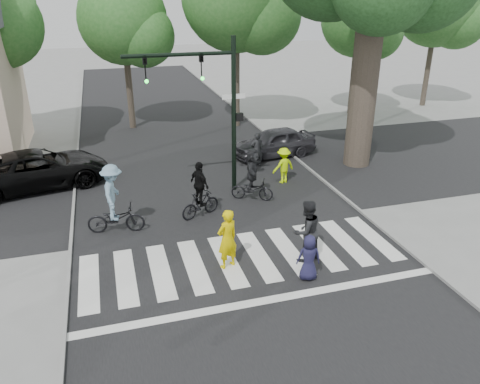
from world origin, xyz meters
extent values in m
plane|color=gray|center=(0.00, 0.00, 0.00)|extent=(120.00, 120.00, 0.00)
cube|color=black|center=(0.00, 5.00, 0.01)|extent=(10.00, 70.00, 0.01)
cube|color=black|center=(0.00, 8.00, 0.01)|extent=(70.00, 10.00, 0.01)
cube|color=gray|center=(-5.05, 5.00, 0.05)|extent=(0.10, 70.00, 0.10)
cube|color=gray|center=(5.05, 5.00, 0.05)|extent=(0.10, 70.00, 0.10)
cube|color=silver|center=(-4.50, 1.00, 0.01)|extent=(0.55, 3.00, 0.01)
cube|color=silver|center=(-3.50, 1.00, 0.01)|extent=(0.55, 3.00, 0.01)
cube|color=silver|center=(-2.50, 1.00, 0.01)|extent=(0.55, 3.00, 0.01)
cube|color=silver|center=(-1.50, 1.00, 0.01)|extent=(0.55, 3.00, 0.01)
cube|color=silver|center=(-0.50, 1.00, 0.01)|extent=(0.55, 3.00, 0.01)
cube|color=silver|center=(0.50, 1.00, 0.01)|extent=(0.55, 3.00, 0.01)
cube|color=silver|center=(1.50, 1.00, 0.01)|extent=(0.55, 3.00, 0.01)
cube|color=silver|center=(2.50, 1.00, 0.01)|extent=(0.55, 3.00, 0.01)
cube|color=silver|center=(3.50, 1.00, 0.01)|extent=(0.55, 3.00, 0.01)
cube|color=silver|center=(4.50, 1.00, 0.01)|extent=(0.55, 3.00, 0.01)
cube|color=silver|center=(0.00, -1.20, 0.01)|extent=(10.00, 0.30, 0.01)
cylinder|color=black|center=(1.20, 6.20, 3.00)|extent=(0.18, 0.18, 6.00)
cylinder|color=black|center=(-0.80, 6.20, 5.40)|extent=(4.00, 0.14, 0.14)
imported|color=black|center=(0.00, 6.20, 4.95)|extent=(0.16, 0.20, 1.00)
sphere|color=#19E533|center=(0.00, 6.08, 4.55)|extent=(0.14, 0.14, 0.14)
imported|color=black|center=(-2.00, 6.20, 4.95)|extent=(0.16, 0.20, 1.00)
sphere|color=#19E533|center=(-2.00, 6.08, 4.55)|extent=(0.14, 0.14, 0.14)
cube|color=black|center=(1.42, 6.20, 3.00)|extent=(0.28, 0.18, 0.30)
cube|color=#FF660C|center=(1.53, 6.20, 3.00)|extent=(0.02, 0.14, 0.20)
cube|color=white|center=(1.20, 6.20, 3.80)|extent=(0.90, 0.04, 0.18)
cylinder|color=brown|center=(7.50, 7.50, 3.50)|extent=(1.20, 1.20, 7.00)
cylinder|color=brown|center=(7.80, 7.30, 6.50)|extent=(1.29, 1.74, 2.93)
cylinder|color=brown|center=(-2.00, 16.80, 2.80)|extent=(0.36, 0.36, 5.60)
sphere|color=#2A6824|center=(-2.00, 16.80, 6.00)|extent=(4.80, 4.80, 4.80)
sphere|color=#2A6824|center=(-1.04, 16.08, 5.20)|extent=(3.36, 3.36, 3.36)
cylinder|color=brown|center=(4.00, 15.50, 3.36)|extent=(0.36, 0.36, 6.72)
sphere|color=#2A6824|center=(5.20, 14.60, 6.24)|extent=(4.20, 4.20, 4.20)
cylinder|color=brown|center=(12.00, 16.30, 2.73)|extent=(0.36, 0.36, 5.46)
sphere|color=#2A6824|center=(12.00, 16.30, 5.85)|extent=(4.60, 4.60, 4.60)
sphere|color=#2A6824|center=(12.92, 15.61, 5.07)|extent=(3.22, 3.22, 3.22)
cylinder|color=brown|center=(18.00, 16.90, 3.08)|extent=(0.36, 0.36, 6.16)
sphere|color=#2A6824|center=(18.00, 16.90, 6.60)|extent=(5.40, 5.40, 5.40)
sphere|color=#2A6824|center=(19.08, 16.09, 5.72)|extent=(3.78, 3.78, 3.78)
imported|color=#E9CD00|center=(-0.57, 0.69, 0.92)|extent=(0.79, 0.67, 1.84)
imported|color=#1E1D3E|center=(1.44, -0.56, 0.68)|extent=(0.74, 0.56, 1.36)
imported|color=black|center=(1.77, 0.41, 0.97)|extent=(1.10, 0.96, 1.93)
imported|color=black|center=(-3.58, 3.82, 0.50)|extent=(1.97, 0.98, 0.99)
imported|color=#7295AB|center=(-3.58, 3.82, 1.44)|extent=(0.91, 1.33, 1.90)
imported|color=black|center=(-0.63, 4.17, 0.48)|extent=(1.63, 1.05, 0.95)
imported|color=black|center=(-0.63, 4.17, 1.25)|extent=(0.76, 1.04, 1.64)
imported|color=black|center=(1.59, 5.02, 0.43)|extent=(1.71, 1.24, 0.86)
imported|color=black|center=(1.59, 5.02, 1.25)|extent=(1.12, 1.58, 1.64)
imported|color=black|center=(-6.38, 8.77, 0.77)|extent=(5.92, 3.62, 1.53)
imported|color=#333237|center=(4.19, 9.63, 0.69)|extent=(4.25, 2.15, 1.39)
imported|color=#C8FF03|center=(3.38, 6.32, 0.76)|extent=(1.09, 0.79, 1.53)
imported|color=black|center=(2.92, 8.47, 0.80)|extent=(0.63, 0.46, 1.61)
camera|label=1|loc=(-3.56, -10.70, 7.53)|focal=35.00mm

